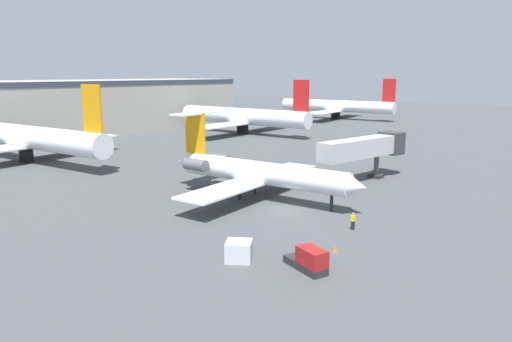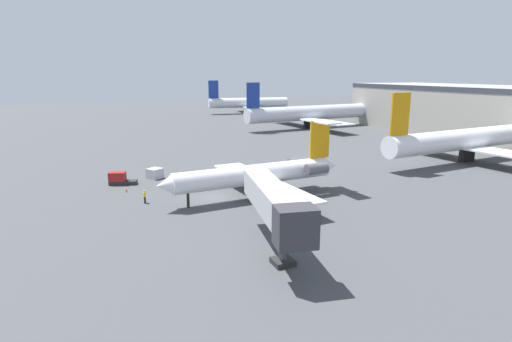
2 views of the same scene
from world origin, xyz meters
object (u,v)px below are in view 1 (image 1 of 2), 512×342
(regional_jet, at_px, (255,171))
(parked_airliner_east_mid, at_px, (243,117))
(jet_bridge, at_px, (367,147))
(traffic_cone_near, at_px, (335,249))
(cargo_container_uld, at_px, (239,251))
(parked_airliner_east_end, at_px, (337,106))
(baggage_tug_lead, at_px, (309,261))
(ground_crew_marshaller, at_px, (353,221))
(parked_airliner_centre, at_px, (25,137))

(regional_jet, bearing_deg, parked_airliner_east_mid, 42.39)
(jet_bridge, distance_m, traffic_cone_near, 29.22)
(cargo_container_uld, distance_m, parked_airliner_east_mid, 81.03)
(parked_airliner_east_end, bearing_deg, parked_airliner_east_mid, -177.76)
(cargo_container_uld, bearing_deg, baggage_tug_lead, -71.16)
(regional_jet, distance_m, ground_crew_marshaller, 15.39)
(ground_crew_marshaller, relative_size, baggage_tug_lead, 0.40)
(parked_airliner_east_end, bearing_deg, regional_jet, -155.27)
(jet_bridge, bearing_deg, parked_airliner_east_mid, 59.45)
(parked_airliner_east_mid, bearing_deg, ground_crew_marshaller, -130.75)
(regional_jet, bearing_deg, jet_bridge, -18.63)
(baggage_tug_lead, relative_size, cargo_container_uld, 1.51)
(ground_crew_marshaller, bearing_deg, traffic_cone_near, -164.89)
(jet_bridge, height_order, parked_airliner_east_end, parked_airliner_east_end)
(parked_airliner_east_end, bearing_deg, baggage_tug_lead, -150.84)
(jet_bridge, height_order, parked_airliner_east_mid, parked_airliner_east_mid)
(parked_airliner_east_mid, bearing_deg, cargo_container_uld, -139.18)
(ground_crew_marshaller, height_order, parked_airliner_east_mid, parked_airliner_east_mid)
(parked_airliner_east_mid, bearing_deg, baggage_tug_lead, -135.49)
(regional_jet, distance_m, traffic_cone_near, 19.28)
(parked_airliner_centre, bearing_deg, regional_jet, -81.69)
(cargo_container_uld, bearing_deg, ground_crew_marshaller, -14.80)
(baggage_tug_lead, relative_size, parked_airliner_centre, 0.10)
(parked_airliner_east_mid, bearing_deg, jet_bridge, -120.55)
(regional_jet, distance_m, parked_airliner_east_mid, 61.44)
(jet_bridge, relative_size, baggage_tug_lead, 3.82)
(jet_bridge, distance_m, parked_airliner_east_mid, 54.92)
(baggage_tug_lead, bearing_deg, parked_airliner_east_mid, 44.51)
(regional_jet, relative_size, baggage_tug_lead, 6.33)
(baggage_tug_lead, xyz_separation_m, parked_airliner_east_end, (108.07, 60.30, 3.32))
(baggage_tug_lead, distance_m, parked_airliner_centre, 62.36)
(regional_jet, relative_size, parked_airliner_centre, 0.66)
(ground_crew_marshaller, distance_m, baggage_tug_lead, 11.10)
(regional_jet, distance_m, baggage_tug_lead, 22.16)
(cargo_container_uld, relative_size, parked_airliner_east_mid, 0.07)
(cargo_container_uld, relative_size, traffic_cone_near, 5.11)
(baggage_tug_lead, bearing_deg, cargo_container_uld, 108.84)
(ground_crew_marshaller, bearing_deg, cargo_container_uld, 165.20)
(ground_crew_marshaller, bearing_deg, parked_airliner_east_mid, 49.25)
(jet_bridge, xyz_separation_m, parked_airliner_east_end, (76.59, 49.20, -0.50))
(jet_bridge, bearing_deg, baggage_tug_lead, -160.58)
(regional_jet, bearing_deg, traffic_cone_near, -119.53)
(ground_crew_marshaller, relative_size, parked_airliner_east_mid, 0.04)
(ground_crew_marshaller, bearing_deg, parked_airliner_east_end, 30.92)
(jet_bridge, bearing_deg, parked_airliner_east_end, 32.71)
(regional_jet, distance_m, cargo_container_uld, 19.77)
(cargo_container_uld, relative_size, parked_airliner_east_end, 0.07)
(parked_airliner_centre, xyz_separation_m, parked_airliner_east_end, (100.60, -1.52, -0.07))
(jet_bridge, xyz_separation_m, parked_airliner_centre, (-24.00, 50.72, -0.43))
(parked_airliner_east_mid, height_order, parked_airliner_east_end, parked_airliner_east_mid)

